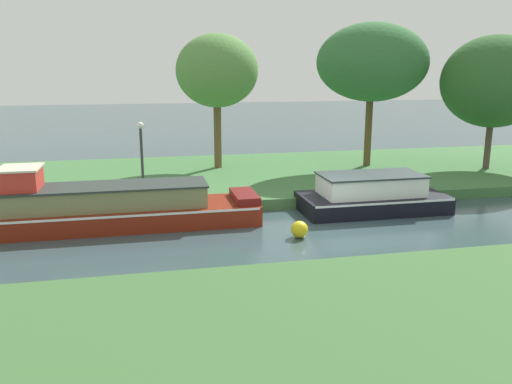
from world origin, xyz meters
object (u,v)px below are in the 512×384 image
object	(u,v)px
willow_tree_centre	(373,63)
maroon_narrowboat	(116,207)
willow_tree_right	(495,82)
lamp_post	(141,149)
black_barge	(372,195)
willow_tree_left	(217,71)
mooring_post_near	(381,181)
channel_buoy	(299,229)

from	to	relation	value
willow_tree_centre	maroon_narrowboat	bearing A→B (deg)	-151.83
willow_tree_right	lamp_post	xyz separation A→B (m)	(-15.56, -1.91, -2.24)
black_barge	willow_tree_centre	distance (m)	8.06
willow_tree_centre	lamp_post	distance (m)	11.50
maroon_narrowboat	willow_tree_centre	bearing A→B (deg)	28.17
black_barge	lamp_post	world-z (taller)	lamp_post
willow_tree_left	mooring_post_near	xyz separation A→B (m)	(5.44, -5.73, -4.06)
black_barge	maroon_narrowboat	xyz separation A→B (m)	(-8.77, 0.00, 0.09)
willow_tree_centre	channel_buoy	world-z (taller)	willow_tree_centre
black_barge	willow_tree_right	size ratio (longest dim) A/B	0.86
black_barge	lamp_post	bearing A→B (deg)	162.70
willow_tree_left	willow_tree_centre	distance (m)	7.10
willow_tree_left	mooring_post_near	world-z (taller)	willow_tree_left
maroon_narrowboat	mooring_post_near	world-z (taller)	maroon_narrowboat
willow_tree_centre	willow_tree_right	world-z (taller)	willow_tree_centre
channel_buoy	maroon_narrowboat	bearing A→B (deg)	156.41
black_barge	lamp_post	size ratio (longest dim) A/B	1.91
maroon_narrowboat	willow_tree_right	world-z (taller)	willow_tree_right
willow_tree_centre	willow_tree_left	bearing A→B (deg)	171.22
black_barge	channel_buoy	distance (m)	4.12
willow_tree_left	willow_tree_right	distance (m)	12.43
willow_tree_left	willow_tree_centre	bearing A→B (deg)	-8.78
maroon_narrowboat	willow_tree_left	distance (m)	9.35
maroon_narrowboat	lamp_post	bearing A→B (deg)	70.14
black_barge	willow_tree_right	bearing A→B (deg)	29.62
willow_tree_centre	mooring_post_near	xyz separation A→B (m)	(-1.56, -4.65, -4.43)
maroon_narrowboat	channel_buoy	world-z (taller)	maroon_narrowboat
willow_tree_left	lamp_post	xyz separation A→B (m)	(-3.46, -4.71, -2.69)
mooring_post_near	channel_buoy	size ratio (longest dim) A/B	1.33
black_barge	maroon_narrowboat	bearing A→B (deg)	180.00
black_barge	willow_tree_right	distance (m)	9.61
willow_tree_right	mooring_post_near	world-z (taller)	willow_tree_right
willow_tree_right	channel_buoy	distance (m)	13.57
black_barge	willow_tree_centre	xyz separation A→B (m)	(2.59, 6.08, 4.61)
channel_buoy	black_barge	bearing A→B (deg)	34.94
black_barge	channel_buoy	xyz separation A→B (m)	(-3.37, -2.36, -0.31)
lamp_post	channel_buoy	xyz separation A→B (m)	(4.51, -4.81, -1.85)
maroon_narrowboat	mooring_post_near	bearing A→B (deg)	8.33
willow_tree_left	lamp_post	bearing A→B (deg)	-126.33
lamp_post	mooring_post_near	bearing A→B (deg)	-6.54
black_barge	channel_buoy	size ratio (longest dim) A/B	9.96
lamp_post	willow_tree_left	bearing A→B (deg)	53.67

